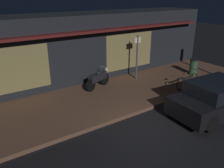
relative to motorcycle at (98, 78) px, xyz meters
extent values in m
plane|color=black|center=(-0.53, -4.09, -0.65)|extent=(60.00, 60.00, 0.00)
cube|color=brown|center=(-0.53, -1.09, -0.57)|extent=(18.00, 4.00, 0.15)
cube|color=black|center=(-0.53, 2.31, 1.15)|extent=(18.00, 2.80, 3.60)
cube|color=olive|center=(-3.73, 0.89, 0.85)|extent=(3.20, 0.04, 2.00)
cube|color=olive|center=(2.67, 0.89, 0.85)|extent=(3.20, 0.04, 2.00)
cube|color=#591919|center=(-0.53, 0.66, 2.20)|extent=(16.20, 0.50, 0.12)
cylinder|color=black|center=(-0.55, -0.20, -0.20)|extent=(0.61, 0.32, 0.60)
cylinder|color=black|center=(0.49, 0.17, -0.20)|extent=(0.61, 0.32, 0.60)
cube|color=black|center=(-0.03, -0.01, 0.08)|extent=(1.13, 0.63, 0.36)
ellipsoid|color=black|center=(0.11, 0.04, 0.28)|extent=(0.50, 0.37, 0.20)
sphere|color=#F9EDB7|center=(0.65, 0.23, 0.28)|extent=(0.18, 0.18, 0.18)
cylinder|color=gray|center=(0.46, 0.16, 0.45)|extent=(0.21, 0.53, 0.03)
torus|color=black|center=(3.14, -2.56, -0.17)|extent=(0.66, 0.08, 0.66)
torus|color=black|center=(4.14, -2.51, -0.17)|extent=(0.66, 0.08, 0.66)
cube|color=black|center=(3.64, -2.53, 0.05)|extent=(0.90, 0.09, 0.06)
cube|color=brown|center=(3.39, -2.55, 0.32)|extent=(0.20, 0.09, 0.06)
cylinder|color=black|center=(4.06, -2.51, 0.40)|extent=(0.05, 0.42, 0.02)
cylinder|color=#47474C|center=(2.42, -0.07, 0.70)|extent=(0.09, 0.09, 2.40)
cube|color=beige|center=(2.42, -0.07, 1.65)|extent=(0.44, 0.03, 0.30)
cylinder|color=#2D4C33|center=(5.61, -1.37, -0.07)|extent=(0.44, 0.44, 0.85)
cylinder|color=black|center=(5.61, -1.37, 0.39)|extent=(0.48, 0.48, 0.08)
cylinder|color=black|center=(4.08, -4.12, -0.33)|extent=(0.65, 0.26, 0.64)
cylinder|color=black|center=(1.38, -3.94, -0.33)|extent=(0.65, 0.26, 0.64)
cylinder|color=black|center=(1.28, -5.50, -0.33)|extent=(0.65, 0.26, 0.64)
cube|color=black|center=(2.68, -4.81, -0.10)|extent=(4.21, 2.03, 0.68)
cube|color=black|center=(2.53, -4.80, 0.45)|extent=(2.30, 1.75, 0.64)
camera|label=1|loc=(-5.68, -9.48, 3.95)|focal=37.86mm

